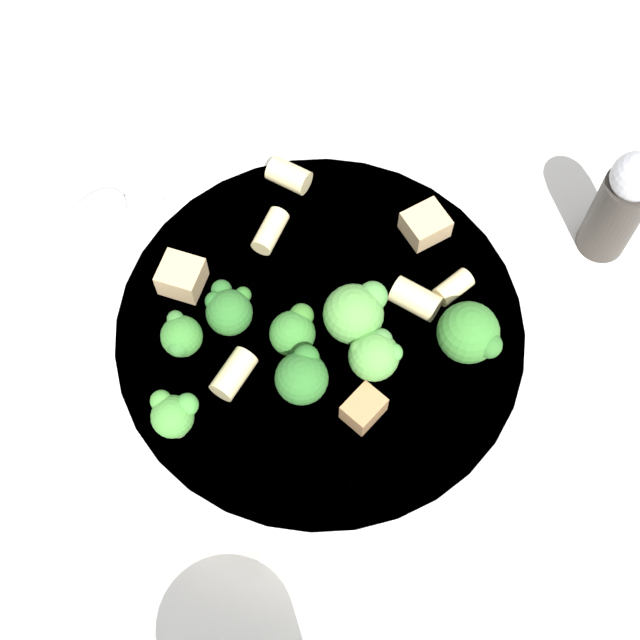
# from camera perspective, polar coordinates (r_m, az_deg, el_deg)

# --- Properties ---
(ground_plane) EXTENTS (2.00, 2.00, 0.00)m
(ground_plane) POSITION_cam_1_polar(r_m,az_deg,el_deg) (0.57, 0.00, -1.68)
(ground_plane) COLOR beige
(pasta_bowl) EXTENTS (0.28, 0.28, 0.03)m
(pasta_bowl) POSITION_cam_1_polar(r_m,az_deg,el_deg) (0.55, 0.00, -0.97)
(pasta_bowl) COLOR silver
(pasta_bowl) RESTS_ON ground_plane
(broccoli_floret_0) EXTENTS (0.03, 0.03, 0.04)m
(broccoli_floret_0) POSITION_cam_1_polar(r_m,az_deg,el_deg) (0.51, 3.51, -2.25)
(broccoli_floret_0) COLOR #93B766
(broccoli_floret_0) RESTS_ON pasta_bowl
(broccoli_floret_1) EXTENTS (0.03, 0.03, 0.03)m
(broccoli_floret_1) POSITION_cam_1_polar(r_m,az_deg,el_deg) (0.52, -1.67, -0.67)
(broccoli_floret_1) COLOR #84AD60
(broccoli_floret_1) RESTS_ON pasta_bowl
(broccoli_floret_2) EXTENTS (0.03, 0.03, 0.04)m
(broccoli_floret_2) POSITION_cam_1_polar(r_m,az_deg,el_deg) (0.50, -9.34, -5.96)
(broccoli_floret_2) COLOR #84AD60
(broccoli_floret_2) RESTS_ON pasta_bowl
(broccoli_floret_3) EXTENTS (0.03, 0.03, 0.03)m
(broccoli_floret_3) POSITION_cam_1_polar(r_m,az_deg,el_deg) (0.53, -5.90, 0.60)
(broccoli_floret_3) COLOR #84AD60
(broccoli_floret_3) RESTS_ON pasta_bowl
(broccoli_floret_4) EXTENTS (0.03, 0.03, 0.04)m
(broccoli_floret_4) POSITION_cam_1_polar(r_m,az_deg,el_deg) (0.50, -1.10, -3.56)
(broccoli_floret_4) COLOR #93B766
(broccoli_floret_4) RESTS_ON pasta_bowl
(broccoli_floret_5) EXTENTS (0.03, 0.02, 0.03)m
(broccoli_floret_5) POSITION_cam_1_polar(r_m,az_deg,el_deg) (0.52, -8.88, -1.05)
(broccoli_floret_5) COLOR #93B766
(broccoli_floret_5) RESTS_ON pasta_bowl
(broccoli_floret_6) EXTENTS (0.04, 0.04, 0.05)m
(broccoli_floret_6) POSITION_cam_1_polar(r_m,az_deg,el_deg) (0.51, 2.42, 0.76)
(broccoli_floret_6) COLOR #93B766
(broccoli_floret_6) RESTS_ON pasta_bowl
(broccoli_floret_7) EXTENTS (0.04, 0.04, 0.04)m
(broccoli_floret_7) POSITION_cam_1_polar(r_m,az_deg,el_deg) (0.52, 9.52, -0.86)
(broccoli_floret_7) COLOR #84AD60
(broccoli_floret_7) RESTS_ON pasta_bowl
(rigatoni_0) EXTENTS (0.03, 0.02, 0.01)m
(rigatoni_0) POSITION_cam_1_polar(r_m,az_deg,el_deg) (0.56, -3.20, 5.72)
(rigatoni_0) COLOR beige
(rigatoni_0) RESTS_ON pasta_bowl
(rigatoni_1) EXTENTS (0.02, 0.03, 0.02)m
(rigatoni_1) POSITION_cam_1_polar(r_m,az_deg,el_deg) (0.59, -2.01, 9.23)
(rigatoni_1) COLOR beige
(rigatoni_1) RESTS_ON pasta_bowl
(rigatoni_2) EXTENTS (0.03, 0.03, 0.02)m
(rigatoni_2) POSITION_cam_1_polar(r_m,az_deg,el_deg) (0.54, 6.14, 1.35)
(rigatoni_2) COLOR beige
(rigatoni_2) RESTS_ON pasta_bowl
(rigatoni_3) EXTENTS (0.03, 0.02, 0.02)m
(rigatoni_3) POSITION_cam_1_polar(r_m,az_deg,el_deg) (0.52, -5.55, -3.45)
(rigatoni_3) COLOR beige
(rigatoni_3) RESTS_ON pasta_bowl
(rigatoni_4) EXTENTS (0.03, 0.02, 0.01)m
(rigatoni_4) POSITION_cam_1_polar(r_m,az_deg,el_deg) (0.55, 8.54, 2.09)
(rigatoni_4) COLOR beige
(rigatoni_4) RESTS_ON pasta_bowl
(chicken_chunk_0) EXTENTS (0.03, 0.03, 0.02)m
(chicken_chunk_0) POSITION_cam_1_polar(r_m,az_deg,el_deg) (0.57, 6.76, 6.08)
(chicken_chunk_0) COLOR tan
(chicken_chunk_0) RESTS_ON pasta_bowl
(chicken_chunk_1) EXTENTS (0.03, 0.03, 0.02)m
(chicken_chunk_1) POSITION_cam_1_polar(r_m,az_deg,el_deg) (0.55, -8.85, 2.77)
(chicken_chunk_1) COLOR tan
(chicken_chunk_1) RESTS_ON pasta_bowl
(chicken_chunk_2) EXTENTS (0.03, 0.03, 0.02)m
(chicken_chunk_2) POSITION_cam_1_polar(r_m,az_deg,el_deg) (0.51, 2.81, -5.68)
(chicken_chunk_2) COLOR #A87A4C
(chicken_chunk_2) RESTS_ON pasta_bowl
(pepper_shaker) EXTENTS (0.03, 0.03, 0.09)m
(pepper_shaker) POSITION_cam_1_polar(r_m,az_deg,el_deg) (0.59, 18.67, 7.02)
(pepper_shaker) COLOR #332D28
(pepper_shaker) RESTS_ON ground_plane
(spoon) EXTENTS (0.17, 0.07, 0.01)m
(spoon) POSITION_cam_1_polar(r_m,az_deg,el_deg) (0.63, -13.06, 7.81)
(spoon) COLOR #B2B2B7
(spoon) RESTS_ON ground_plane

